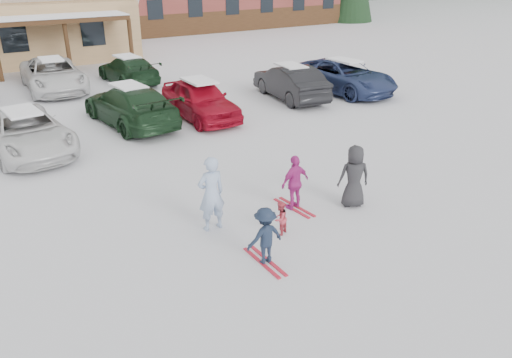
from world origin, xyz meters
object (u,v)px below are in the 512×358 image
adult_skier (211,194)px  parked_car_10 (53,75)px  child_navy (265,236)px  child_magenta (295,182)px  bystander_dark (354,176)px  parked_car_5 (290,82)px  lamp_post (131,1)px  parked_car_4 (200,99)px  parked_car_3 (130,105)px  parked_car_6 (343,76)px  parked_car_2 (25,131)px  toddler_red (280,218)px  parked_car_11 (128,70)px

adult_skier → parked_car_10: bearing=-88.5°
child_navy → child_magenta: 2.70m
child_magenta → adult_skier: bearing=-10.1°
bystander_dark → parked_car_5: bearing=-92.9°
lamp_post → parked_car_4: bearing=-98.2°
bystander_dark → parked_car_3: (-2.79, 9.92, -0.06)m
child_navy → lamp_post: bearing=-103.8°
lamp_post → parked_car_6: size_ratio=1.12×
child_magenta → parked_car_2: size_ratio=0.29×
parked_car_2 → parked_car_5: parked_car_5 is taller
adult_skier → parked_car_2: bearing=-69.6°
bystander_dark → child_navy: bearing=40.9°
toddler_red → child_magenta: bearing=-165.3°
lamp_post → child_magenta: size_ratio=4.19×
parked_car_5 → toddler_red: bearing=60.2°
toddler_red → parked_car_2: parked_car_2 is taller
child_navy → parked_car_5: bearing=-128.4°
parked_car_10 → toddler_red: bearing=-82.6°
child_magenta → parked_car_5: (6.22, 9.21, 0.03)m
toddler_red → child_magenta: 1.46m
bystander_dark → parked_car_10: size_ratio=0.30×
parked_car_3 → parked_car_10: 7.43m
child_magenta → bystander_dark: (1.42, -0.66, 0.10)m
parked_car_2 → parked_car_10: (2.50, 8.38, 0.06)m
lamp_post → child_navy: (-5.42, -24.64, -2.88)m
bystander_dark → parked_car_5: (4.80, 9.87, -0.07)m
parked_car_6 → parked_car_11: 11.09m
parked_car_2 → parked_car_10: bearing=67.0°
child_magenta → parked_car_2: child_magenta is taller
parked_car_2 → bystander_dark: bearing=-58.8°
bystander_dark → parked_car_10: 17.73m
child_navy → parked_car_10: size_ratio=0.23×
lamp_post → parked_car_4: (-2.06, -14.26, -2.75)m
parked_car_5 → child_navy: bearing=59.0°
parked_car_6 → child_navy: bearing=-143.0°
adult_skier → parked_car_6: 14.52m
lamp_post → child_navy: size_ratio=4.74×
adult_skier → toddler_red: size_ratio=2.23×
lamp_post → parked_car_3: size_ratio=1.16×
parked_car_5 → parked_car_10: (-9.10, 7.32, -0.00)m
parked_car_11 → parked_car_2: bearing=47.6°
toddler_red → parked_car_10: bearing=-110.2°
parked_car_6 → lamp_post: bearing=105.9°
parked_car_3 → parked_car_11: 7.28m
adult_skier → parked_car_3: size_ratio=0.35×
child_navy → parked_car_6: bearing=-137.7°
child_magenta → parked_car_4: parked_car_4 is taller
child_magenta → parked_car_10: (-2.88, 16.53, 0.03)m
toddler_red → parked_car_10: parked_car_10 is taller
parked_car_2 → parked_car_3: size_ratio=0.96×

